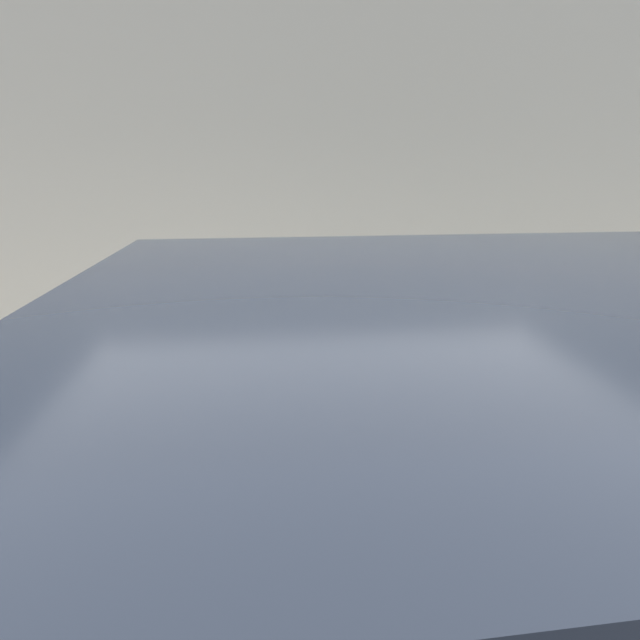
# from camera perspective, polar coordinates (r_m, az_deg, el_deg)

# --- Properties ---
(sidewalk) EXTENTS (24.00, 2.80, 0.11)m
(sidewalk) POSITION_cam_1_polar(r_m,az_deg,el_deg) (4.25, -1.42, -11.51)
(sidewalk) COLOR #BCB7AD
(sidewalk) RESTS_ON ground_plane
(building_facade) EXTENTS (24.00, 0.30, 5.02)m
(building_facade) POSITION_cam_1_polar(r_m,az_deg,el_deg) (5.60, -3.45, 21.15)
(building_facade) COLOR beige
(building_facade) RESTS_ON ground_plane
(parking_meter) EXTENTS (0.22, 0.12, 1.48)m
(parking_meter) POSITION_cam_1_polar(r_m,az_deg,el_deg) (2.85, 0.00, -2.21)
(parking_meter) COLOR gray
(parking_meter) RESTS_ON sidewalk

